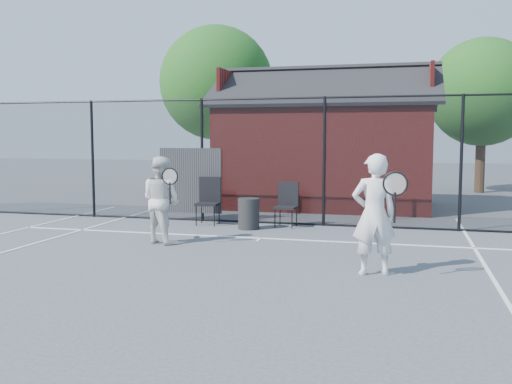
% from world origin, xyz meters
% --- Properties ---
extents(ground, '(80.00, 80.00, 0.00)m').
position_xyz_m(ground, '(0.00, 0.00, 0.00)').
color(ground, '#44484E').
rests_on(ground, ground).
extents(court_lines, '(11.02, 18.00, 0.01)m').
position_xyz_m(court_lines, '(0.00, -1.32, 0.01)').
color(court_lines, white).
rests_on(court_lines, ground).
extents(fence, '(22.04, 3.00, 3.00)m').
position_xyz_m(fence, '(-0.30, 5.00, 1.45)').
color(fence, black).
rests_on(fence, ground).
extents(clubhouse, '(6.50, 4.36, 4.19)m').
position_xyz_m(clubhouse, '(0.50, 9.00, 1.61)').
color(clubhouse, maroon).
rests_on(clubhouse, ground).
extents(tree_left, '(4.48, 4.48, 6.44)m').
position_xyz_m(tree_left, '(-4.50, 13.50, 4.19)').
color(tree_left, '#352715').
rests_on(tree_left, ground).
extents(tree_right, '(3.97, 3.97, 5.70)m').
position_xyz_m(tree_right, '(5.50, 14.50, 3.71)').
color(tree_right, '#352715').
rests_on(tree_right, ground).
extents(player_front, '(0.86, 0.69, 1.82)m').
position_xyz_m(player_front, '(2.40, 0.45, 0.92)').
color(player_front, white).
rests_on(player_front, ground).
extents(player_back, '(1.01, 0.89, 1.70)m').
position_xyz_m(player_back, '(-1.77, 2.05, 0.85)').
color(player_back, silver).
rests_on(player_back, ground).
extents(chair_left, '(0.56, 0.58, 1.09)m').
position_xyz_m(chair_left, '(-1.68, 4.48, 0.55)').
color(chair_left, black).
rests_on(chair_left, ground).
extents(chair_right, '(0.52, 0.54, 1.01)m').
position_xyz_m(chair_right, '(0.19, 4.60, 0.50)').
color(chair_right, black).
rests_on(chair_right, ground).
extents(waste_bin, '(0.57, 0.57, 0.70)m').
position_xyz_m(waste_bin, '(-0.57, 4.10, 0.35)').
color(waste_bin, black).
rests_on(waste_bin, ground).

